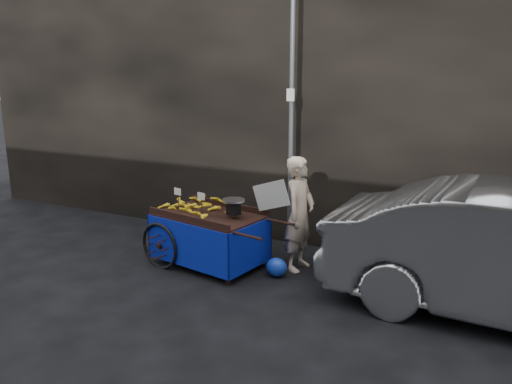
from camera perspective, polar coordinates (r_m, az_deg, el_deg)
The scene contains 6 objects.
ground at distance 6.99m, azimuth -2.64°, elevation -9.45°, with size 80.00×80.00×0.00m, color black.
building_wall at distance 8.66m, azimuth 8.06°, elevation 11.95°, with size 13.50×2.00×5.00m.
street_pole at distance 7.50m, azimuth 4.08°, elevation 8.02°, with size 0.12×0.10×4.00m.
banana_cart at distance 7.16m, azimuth -5.68°, elevation -3.06°, with size 2.18×1.27×1.12m.
vendor at distance 6.97m, azimuth 4.97°, elevation -2.48°, with size 0.84×0.62×1.61m.
plastic_bag at distance 6.89m, azimuth 2.37°, elevation -8.60°, with size 0.29×0.23×0.26m, color blue.
Camera 1 is at (3.13, -5.61, 2.75)m, focal length 35.00 mm.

